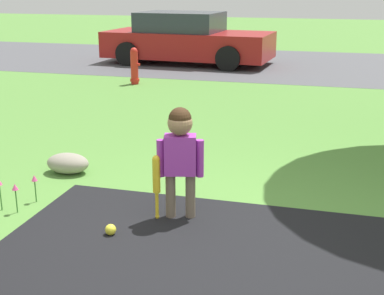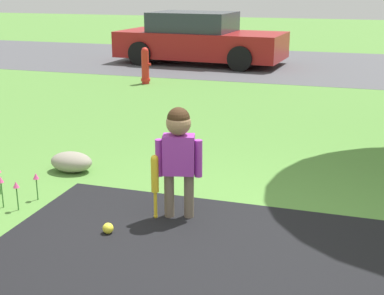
# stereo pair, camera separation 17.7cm
# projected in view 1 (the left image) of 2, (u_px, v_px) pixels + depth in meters

# --- Properties ---
(ground_plane) EXTENTS (60.00, 60.00, 0.00)m
(ground_plane) POSITION_uv_depth(u_px,v_px,m) (237.00, 251.00, 4.37)
(ground_plane) COLOR #518438
(street_strip) EXTENTS (40.00, 6.00, 0.01)m
(street_strip) POSITION_uv_depth(u_px,v_px,m) (313.00, 65.00, 14.13)
(street_strip) COLOR #4C4C51
(street_strip) RESTS_ON ground
(child) EXTENTS (0.42, 0.22, 1.05)m
(child) POSITION_uv_depth(u_px,v_px,m) (180.00, 147.00, 4.81)
(child) COLOR #6B5B4C
(child) RESTS_ON ground
(baseball_bat) EXTENTS (0.07, 0.07, 0.62)m
(baseball_bat) POSITION_uv_depth(u_px,v_px,m) (156.00, 178.00, 4.86)
(baseball_bat) COLOR yellow
(baseball_bat) RESTS_ON ground
(sports_ball) EXTENTS (0.10, 0.10, 0.10)m
(sports_ball) POSITION_uv_depth(u_px,v_px,m) (110.00, 230.00, 4.64)
(sports_ball) COLOR yellow
(sports_ball) RESTS_ON ground
(fire_hydrant) EXTENTS (0.22, 0.20, 0.78)m
(fire_hydrant) POSITION_uv_depth(u_px,v_px,m) (134.00, 66.00, 11.45)
(fire_hydrant) COLOR red
(fire_hydrant) RESTS_ON ground
(parked_car) EXTENTS (4.53, 2.25, 1.35)m
(parked_car) POSITION_uv_depth(u_px,v_px,m) (186.00, 39.00, 14.32)
(parked_car) COLOR maroon
(parked_car) RESTS_ON ground
(edging_rock) EXTENTS (0.50, 0.35, 0.23)m
(edging_rock) POSITION_uv_depth(u_px,v_px,m) (68.00, 163.00, 6.14)
(edging_rock) COLOR gray
(edging_rock) RESTS_ON ground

